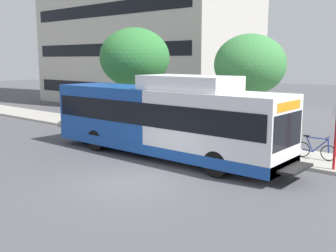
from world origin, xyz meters
name	(u,v)px	position (x,y,z in m)	size (l,w,h in m)	color
ground_plane	(15,150)	(0.00, 8.00, 0.00)	(120.00, 120.00, 0.00)	#4C4C51
sidewalk_curb	(145,133)	(7.00, 6.00, 0.07)	(3.00, 56.00, 0.14)	#A8A399
transit_bus	(164,119)	(3.60, 1.63, 1.70)	(2.58, 12.25, 3.65)	white
bus_stop_sign_pole	(336,131)	(5.85, -5.03, 1.65)	(0.10, 0.36, 2.60)	red
bicycle_parked	(315,149)	(7.03, -3.89, 0.56)	(0.52, 1.76, 1.02)	black
street_tree_near_stop	(250,65)	(7.71, -0.29, 4.05)	(3.43, 3.43, 5.38)	#4C3823
street_tree_mid_block	(135,58)	(7.90, 7.65, 4.40)	(4.25, 4.25, 6.08)	#4C3823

